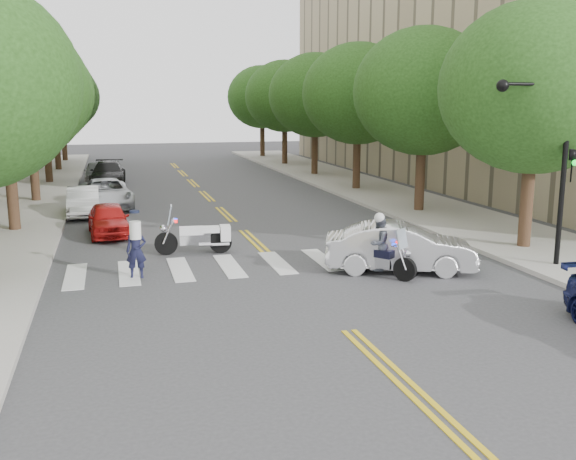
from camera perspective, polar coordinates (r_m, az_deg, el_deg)
name	(u,v)px	position (r m, az deg, el deg)	size (l,w,h in m)	color
ground	(349,331)	(14.76, 5.42, -8.91)	(140.00, 140.00, 0.00)	#38383A
sidewalk_left	(22,202)	(35.57, -22.58, 2.32)	(5.00, 60.00, 0.15)	#9E9991
sidewalk_right	(367,189)	(38.15, 7.05, 3.66)	(5.00, 60.00, 0.15)	#9E9991
building_right	(573,14)	(50.11, 24.04, 17.13)	(26.00, 44.00, 22.00)	tan
tree_l_1	(3,90)	(27.19, -23.98, 11.33)	(6.40, 6.40, 8.45)	#382316
tree_l_2	(28,93)	(35.13, -22.11, 11.25)	(6.40, 6.40, 8.45)	#382316
tree_l_3	(43,94)	(43.09, -20.93, 11.19)	(6.40, 6.40, 8.45)	#382316
tree_l_4	(54,96)	(51.07, -20.12, 11.15)	(6.40, 6.40, 8.45)	#382316
tree_l_5	(61,97)	(59.05, -19.53, 11.11)	(6.40, 6.40, 8.45)	#382316
tree_r_0	(535,88)	(23.43, 21.10, 11.70)	(6.40, 6.40, 8.45)	#382316
tree_r_1	(423,92)	(30.26, 11.95, 11.94)	(6.40, 6.40, 8.45)	#382316
tree_r_2	(358,94)	(37.56, 6.24, 11.94)	(6.40, 6.40, 8.45)	#382316
tree_r_3	(315,95)	(45.09, 2.42, 11.88)	(6.40, 6.40, 8.45)	#382316
tree_r_4	(285,96)	(52.76, -0.30, 11.80)	(6.40, 6.40, 8.45)	#382316
tree_r_5	(262,97)	(60.52, -2.32, 11.73)	(6.40, 6.40, 8.45)	#382316
traffic_signal_pole	(552,149)	(20.82, 22.42, 6.69)	(2.82, 0.42, 6.00)	black
motorcycle_police	(377,248)	(19.13, 7.92, -1.60)	(1.64, 2.02, 1.92)	black
motorcycle_parked	(200,237)	(22.05, -7.81, -0.58)	(2.62, 0.73, 1.69)	black
officer_standing	(136,251)	(19.31, -13.34, -1.81)	(0.59, 0.39, 1.62)	black
convertible	(400,248)	(19.80, 9.91, -1.55)	(1.57, 4.51, 1.49)	silver
parked_car_a	(109,219)	(25.81, -15.66, 0.93)	(1.49, 3.69, 1.26)	#B21413
parked_car_b	(83,201)	(30.64, -17.73, 2.43)	(1.38, 3.95, 1.30)	silver
parked_car_c	(106,193)	(32.72, -15.87, 3.16)	(2.32, 5.04, 1.40)	#B3B5BB
parked_car_d	(108,173)	(41.65, -15.70, 4.87)	(2.05, 5.04, 1.46)	black
parked_car_e	(98,172)	(42.66, -16.55, 4.94)	(1.69, 4.19, 1.43)	gray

